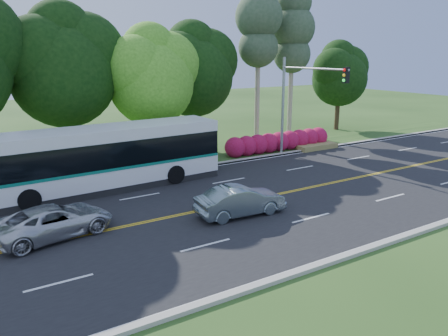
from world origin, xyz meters
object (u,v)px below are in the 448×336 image
transit_bus (104,159)px  suv (54,221)px  sedan (240,201)px  traffic_signal (301,93)px

transit_bus → suv: 6.50m
transit_bus → sedan: transit_bus is taller
transit_bus → suv: size_ratio=2.79×
traffic_signal → transit_bus: bearing=178.5°
suv → traffic_signal: bearing=-85.2°
sedan → suv: bearing=79.7°
traffic_signal → transit_bus: size_ratio=0.53×
traffic_signal → transit_bus: traffic_signal is taller
suv → transit_bus: bearing=-46.0°
traffic_signal → suv: traffic_signal is taller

